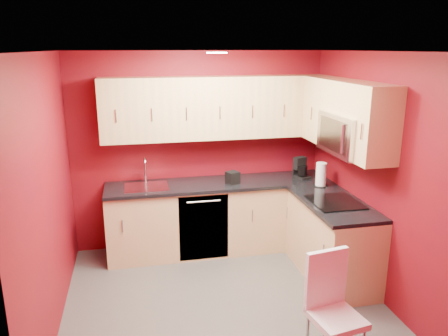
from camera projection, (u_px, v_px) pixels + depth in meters
name	position (u px, v px, depth m)	size (l,w,h in m)	color
floor	(223.00, 300.00, 4.53)	(3.20, 3.20, 0.00)	#474442
ceiling	(223.00, 51.00, 3.86)	(3.20, 3.20, 0.00)	white
wall_back	(199.00, 151.00, 5.61)	(3.20, 3.20, 0.00)	#690A0C
wall_front	(272.00, 256.00, 2.78)	(3.20, 3.20, 0.00)	#690A0C
wall_left	(47.00, 197.00, 3.87)	(3.00, 3.00, 0.00)	#690A0C
wall_right	(374.00, 176.00, 4.52)	(3.00, 3.00, 0.00)	#690A0C
base_cabinets_back	(219.00, 217.00, 5.58)	(2.80, 0.60, 0.87)	tan
base_cabinets_right	(332.00, 241.00, 4.91)	(0.60, 1.30, 0.87)	tan
countertop_back	(219.00, 184.00, 5.45)	(2.80, 0.63, 0.04)	black
countertop_right	(334.00, 203.00, 4.77)	(0.63, 1.27, 0.04)	black
upper_cabinets_back	(217.00, 107.00, 5.33)	(2.80, 0.35, 0.75)	tan
upper_cabinets_right	(343.00, 109.00, 4.73)	(0.35, 1.55, 0.75)	tan
microwave	(350.00, 134.00, 4.56)	(0.42, 0.76, 0.42)	silver
cooktop	(335.00, 202.00, 4.73)	(0.50, 0.55, 0.01)	black
sink	(146.00, 184.00, 5.27)	(0.52, 0.42, 0.35)	silver
dishwasher_front	(204.00, 228.00, 5.26)	(0.60, 0.02, 0.82)	black
downlight	(217.00, 53.00, 4.15)	(0.20, 0.20, 0.01)	white
coffee_maker	(302.00, 168.00, 5.59)	(0.16, 0.21, 0.26)	black
napkin_holder	(233.00, 178.00, 5.38)	(0.14, 0.14, 0.15)	black
paper_towel	(321.00, 175.00, 5.26)	(0.17, 0.17, 0.29)	silver
dining_chair	(337.00, 313.00, 3.51)	(0.38, 0.40, 0.95)	white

